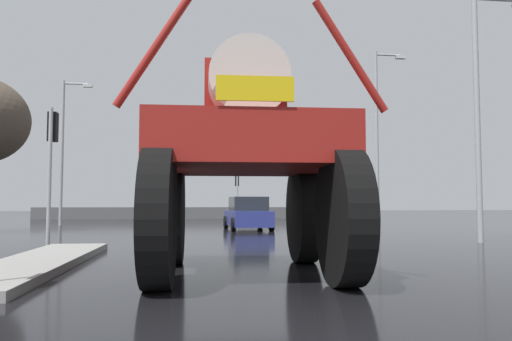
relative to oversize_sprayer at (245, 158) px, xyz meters
name	(u,v)px	position (x,y,z in m)	size (l,w,h in m)	color
ground_plane	(222,233)	(0.25, 11.84, -2.03)	(120.00, 120.00, 0.00)	black
median_island	(37,263)	(-3.92, 1.48, -1.96)	(1.44, 7.49, 0.15)	gray
oversize_sprayer	(245,158)	(0.00, 0.00, 0.00)	(4.04, 5.26, 4.29)	black
sedan_ahead	(248,214)	(1.61, 14.56, -1.32)	(2.07, 4.19, 1.52)	navy
traffic_signal_near_left	(52,146)	(-4.91, 5.99, 0.84)	(0.24, 0.54, 3.93)	#A8AAAF
traffic_signal_near_right	(348,156)	(3.78, 5.99, 0.63)	(0.24, 0.54, 3.65)	#A8AAAF
traffic_signal_far_left	(237,185)	(1.94, 24.28, 0.36)	(0.24, 0.55, 3.29)	#A8AAAF
streetlight_near_right	(481,102)	(8.19, 6.04, 2.41)	(1.96, 0.24, 7.98)	#A8AAAF
streetlight_far_left	(64,145)	(-8.08, 20.27, 2.43)	(1.67, 0.24, 8.09)	#A8AAAF
streetlight_far_right	(379,130)	(8.52, 15.95, 2.94)	(1.69, 0.24, 9.07)	#A8AAAF
roadside_barrier	(208,213)	(0.25, 30.88, -1.58)	(26.43, 0.24, 0.90)	#59595B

